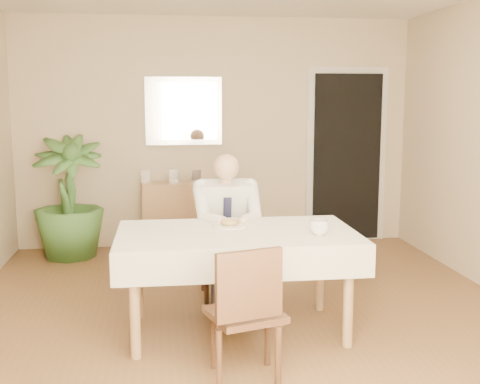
{
  "coord_description": "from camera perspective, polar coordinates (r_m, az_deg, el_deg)",
  "views": [
    {
      "loc": [
        -0.62,
        -4.39,
        1.71
      ],
      "look_at": [
        0.0,
        0.35,
        0.95
      ],
      "focal_mm": 45.0,
      "sensor_mm": 36.0,
      "label": 1
    }
  ],
  "objects": [
    {
      "name": "photo_frame_right",
      "position": [
        6.78,
        -4.16,
        1.52
      ],
      "size": [
        0.1,
        0.02,
        0.14
      ],
      "primitive_type": "cube",
      "color": "silver",
      "rests_on": "sideboard"
    },
    {
      "name": "fork",
      "position": [
        4.41,
        -1.41,
        -3.15
      ],
      "size": [
        0.01,
        0.13,
        0.01
      ],
      "primitive_type": "cylinder",
      "rotation": [
        1.57,
        0.0,
        0.0
      ],
      "color": "silver",
      "rests_on": "dining_table"
    },
    {
      "name": "photo_frame_left",
      "position": [
        6.81,
        -8.98,
        1.47
      ],
      "size": [
        0.1,
        0.02,
        0.14
      ],
      "primitive_type": "cube",
      "color": "silver",
      "rests_on": "sideboard"
    },
    {
      "name": "potted_palm",
      "position": [
        6.63,
        -15.95,
        -0.49
      ],
      "size": [
        0.81,
        0.81,
        1.31
      ],
      "primitive_type": "imported",
      "rotation": [
        0.0,
        0.0,
        0.11
      ],
      "color": "#345F27",
      "rests_on": "ground"
    },
    {
      "name": "dining_table",
      "position": [
        4.34,
        -0.29,
        -4.85
      ],
      "size": [
        1.72,
        1.02,
        0.75
      ],
      "rotation": [
        0.0,
        0.0,
        -0.0
      ],
      "color": "#A78153",
      "rests_on": "ground"
    },
    {
      "name": "doorway",
      "position": [
        7.22,
        10.07,
        3.24
      ],
      "size": [
        0.96,
        0.07,
        2.1
      ],
      "color": "silver",
      "rests_on": "ground"
    },
    {
      "name": "food",
      "position": [
        4.47,
        -0.98,
        -2.92
      ],
      "size": [
        0.14,
        0.14,
        0.06
      ],
      "primitive_type": "ellipsoid",
      "color": "olive",
      "rests_on": "dining_table"
    },
    {
      "name": "mirror",
      "position": [
        6.86,
        -5.37,
        7.65
      ],
      "size": [
        0.86,
        0.04,
        0.76
      ],
      "color": "silver",
      "rests_on": "room"
    },
    {
      "name": "sideboard",
      "position": [
        6.84,
        -5.18,
        -2.23
      ],
      "size": [
        0.96,
        0.35,
        0.76
      ],
      "primitive_type": "cube",
      "rotation": [
        0.0,
        0.0,
        -0.03
      ],
      "color": "#A78153",
      "rests_on": "ground"
    },
    {
      "name": "window",
      "position": [
        2.03,
        10.46,
        1.61
      ],
      "size": [
        1.34,
        0.04,
        1.44
      ],
      "color": "silver",
      "rests_on": "room"
    },
    {
      "name": "coffee_mug",
      "position": [
        4.24,
        7.53,
        -3.36
      ],
      "size": [
        0.17,
        0.17,
        0.1
      ],
      "primitive_type": "imported",
      "rotation": [
        0.0,
        0.0,
        0.36
      ],
      "color": "white",
      "rests_on": "dining_table"
    },
    {
      "name": "chair_far",
      "position": [
        5.23,
        -1.5,
        -4.45
      ],
      "size": [
        0.42,
        0.42,
        0.88
      ],
      "rotation": [
        0.0,
        0.0,
        0.01
      ],
      "color": "#3E2515",
      "rests_on": "ground"
    },
    {
      "name": "seated_man",
      "position": [
        4.91,
        -1.16,
        -2.95
      ],
      "size": [
        0.48,
        0.72,
        1.24
      ],
      "color": "white",
      "rests_on": "ground"
    },
    {
      "name": "room",
      "position": [
        4.45,
        0.59,
        3.76
      ],
      "size": [
        5.0,
        5.02,
        2.6
      ],
      "color": "brown",
      "rests_on": "ground"
    },
    {
      "name": "plate",
      "position": [
        4.48,
        -0.98,
        -3.19
      ],
      "size": [
        0.26,
        0.26,
        0.02
      ],
      "primitive_type": "cylinder",
      "color": "white",
      "rests_on": "dining_table"
    },
    {
      "name": "knife",
      "position": [
        4.42,
        -0.37,
        -3.13
      ],
      "size": [
        0.01,
        0.13,
        0.01
      ],
      "primitive_type": "cylinder",
      "rotation": [
        1.57,
        0.0,
        0.0
      ],
      "color": "silver",
      "rests_on": "dining_table"
    },
    {
      "name": "chair_near",
      "position": [
        3.59,
        0.62,
        -10.96
      ],
      "size": [
        0.5,
        0.51,
        0.86
      ],
      "rotation": [
        0.0,
        0.0,
        0.29
      ],
      "color": "#3E2515",
      "rests_on": "ground"
    },
    {
      "name": "photo_frame_center",
      "position": [
        6.81,
        -6.31,
        1.52
      ],
      "size": [
        0.1,
        0.02,
        0.14
      ],
      "primitive_type": "cube",
      "color": "silver",
      "rests_on": "sideboard"
    }
  ]
}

